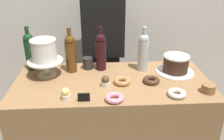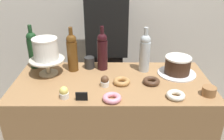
# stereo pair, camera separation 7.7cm
# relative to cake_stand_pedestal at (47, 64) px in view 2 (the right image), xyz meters

# --- Properties ---
(display_counter) EXTENTS (1.32, 0.61, 0.88)m
(display_counter) POSITION_rel_cake_stand_pedestal_xyz_m (0.45, -0.10, -0.52)
(display_counter) COLOR #997047
(display_counter) RESTS_ON ground_plane
(cake_stand_pedestal) EXTENTS (0.24, 0.24, 0.12)m
(cake_stand_pedestal) POSITION_rel_cake_stand_pedestal_xyz_m (0.00, 0.00, 0.00)
(cake_stand_pedestal) COLOR beige
(cake_stand_pedestal) RESTS_ON display_counter
(white_layer_cake) EXTENTS (0.17, 0.17, 0.15)m
(white_layer_cake) POSITION_rel_cake_stand_pedestal_xyz_m (0.00, -0.00, 0.11)
(white_layer_cake) COLOR white
(white_layer_cake) RESTS_ON cake_stand_pedestal
(silver_serving_platter) EXTENTS (0.27, 0.27, 0.01)m
(silver_serving_platter) POSITION_rel_cake_stand_pedestal_xyz_m (0.92, -0.00, -0.08)
(silver_serving_platter) COLOR white
(silver_serving_platter) RESTS_ON display_counter
(chocolate_round_cake) EXTENTS (0.18, 0.18, 0.12)m
(chocolate_round_cake) POSITION_rel_cake_stand_pedestal_xyz_m (0.92, -0.00, -0.01)
(chocolate_round_cake) COLOR #3D2619
(chocolate_round_cake) RESTS_ON silver_serving_platter
(wine_bottle_dark_red) EXTENTS (0.08, 0.08, 0.33)m
(wine_bottle_dark_red) POSITION_rel_cake_stand_pedestal_xyz_m (0.38, 0.09, 0.06)
(wine_bottle_dark_red) COLOR black
(wine_bottle_dark_red) RESTS_ON display_counter
(wine_bottle_green) EXTENTS (0.08, 0.08, 0.33)m
(wine_bottle_green) POSITION_rel_cake_stand_pedestal_xyz_m (-0.13, 0.12, 0.06)
(wine_bottle_green) COLOR #193D1E
(wine_bottle_green) RESTS_ON display_counter
(wine_bottle_amber) EXTENTS (0.08, 0.08, 0.33)m
(wine_bottle_amber) POSITION_rel_cake_stand_pedestal_xyz_m (0.17, 0.06, 0.06)
(wine_bottle_amber) COLOR #5B3814
(wine_bottle_amber) RESTS_ON display_counter
(wine_bottle_clear) EXTENTS (0.08, 0.08, 0.33)m
(wine_bottle_clear) POSITION_rel_cake_stand_pedestal_xyz_m (0.69, 0.06, 0.06)
(wine_bottle_clear) COLOR #B2BCC1
(wine_bottle_clear) RESTS_ON display_counter
(cupcake_chocolate) EXTENTS (0.06, 0.06, 0.07)m
(cupcake_chocolate) POSITION_rel_cake_stand_pedestal_xyz_m (0.41, -0.17, -0.05)
(cupcake_chocolate) COLOR white
(cupcake_chocolate) RESTS_ON display_counter
(cupcake_lemon) EXTENTS (0.06, 0.06, 0.07)m
(cupcake_lemon) POSITION_rel_cake_stand_pedestal_xyz_m (0.17, -0.32, -0.05)
(cupcake_lemon) COLOR white
(cupcake_lemon) RESTS_ON display_counter
(donut_maple) EXTENTS (0.11, 0.11, 0.03)m
(donut_maple) POSITION_rel_cake_stand_pedestal_xyz_m (0.52, -0.14, -0.06)
(donut_maple) COLOR #B27F47
(donut_maple) RESTS_ON display_counter
(donut_sugar) EXTENTS (0.11, 0.11, 0.03)m
(donut_sugar) POSITION_rel_cake_stand_pedestal_xyz_m (0.83, -0.31, -0.06)
(donut_sugar) COLOR silver
(donut_sugar) RESTS_ON display_counter
(donut_pink) EXTENTS (0.11, 0.11, 0.03)m
(donut_pink) POSITION_rel_cake_stand_pedestal_xyz_m (0.46, -0.34, -0.06)
(donut_pink) COLOR pink
(donut_pink) RESTS_ON display_counter
(donut_chocolate) EXTENTS (0.11, 0.11, 0.03)m
(donut_chocolate) POSITION_rel_cake_stand_pedestal_xyz_m (0.71, -0.14, -0.06)
(donut_chocolate) COLOR #472D1E
(donut_chocolate) RESTS_ON display_counter
(cookie_stack) EXTENTS (0.08, 0.08, 0.05)m
(cookie_stack) POSITION_rel_cake_stand_pedestal_xyz_m (1.04, -0.29, -0.05)
(cookie_stack) COLOR olive
(cookie_stack) RESTS_ON display_counter
(price_sign_chalkboard) EXTENTS (0.07, 0.01, 0.05)m
(price_sign_chalkboard) POSITION_rel_cake_stand_pedestal_xyz_m (0.28, -0.34, -0.05)
(price_sign_chalkboard) COLOR black
(price_sign_chalkboard) RESTS_ON display_counter
(coffee_cup_ceramic) EXTENTS (0.08, 0.08, 0.08)m
(coffee_cup_ceramic) POSITION_rel_cake_stand_pedestal_xyz_m (0.28, 0.10, -0.04)
(coffee_cup_ceramic) COLOR #282828
(coffee_cup_ceramic) RESTS_ON display_counter
(barista_figure) EXTENTS (0.36, 0.22, 1.60)m
(barista_figure) POSITION_rel_cake_stand_pedestal_xyz_m (0.41, 0.49, -0.12)
(barista_figure) COLOR black
(barista_figure) RESTS_ON ground_plane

